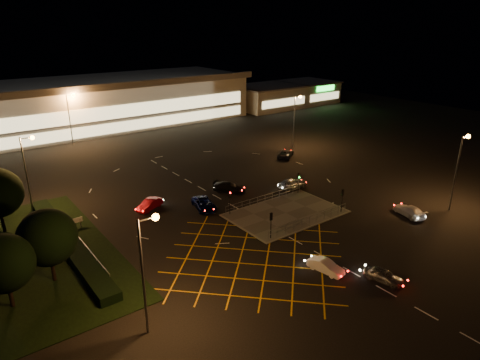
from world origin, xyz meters
TOP-DOWN VIEW (x-y plane):
  - ground at (0.00, 0.00)m, footprint 180.00×180.00m
  - pedestrian_island at (2.00, -2.00)m, footprint 14.00×9.00m
  - grass_verge at (-28.00, 6.00)m, footprint 18.00×30.00m
  - hedge at (-23.00, 6.00)m, footprint 2.00×26.00m
  - supermarket at (0.00, 61.95)m, footprint 72.00×26.50m
  - retail_unit_a at (46.00, 53.97)m, footprint 18.80×14.80m
  - retail_unit_b at (62.00, 53.96)m, footprint 14.80×14.80m
  - streetlight_sw at (-21.56, -12.00)m, footprint 1.78×0.56m
  - streetlight_se at (20.44, -14.00)m, footprint 1.78×0.56m
  - streetlight_nw at (-23.56, 18.00)m, footprint 1.78×0.56m
  - streetlight_ne at (24.44, 20.00)m, footprint 1.78×0.56m
  - streetlight_far_left at (-9.56, 48.00)m, footprint 1.78×0.56m
  - streetlight_far_right at (30.44, 50.00)m, footprint 1.78×0.56m
  - signal_sw at (-4.00, -5.99)m, footprint 0.28×0.30m
  - signal_se at (8.00, -5.99)m, footprint 0.28×0.30m
  - signal_nw at (-4.00, 1.99)m, footprint 0.28×0.30m
  - signal_ne at (8.00, 1.99)m, footprint 0.28×0.30m
  - tree_a at (-30.00, -2.00)m, footprint 5.04×5.04m
  - tree_e at (-26.00, 0.00)m, footprint 5.40×5.40m
  - car_near_silver at (-0.90, -18.83)m, footprint 2.33×4.01m
  - car_queue_white at (-4.06, -14.42)m, footprint 1.91×3.91m
  - car_left_blue at (-5.60, 5.63)m, footprint 3.35×5.31m
  - car_far_dkgrey at (0.52, 8.52)m, footprint 4.41×5.05m
  - car_right_silver at (8.88, 4.16)m, footprint 4.68×2.42m
  - car_circ_red at (-11.43, 9.80)m, footprint 4.32×3.14m
  - car_east_grey at (18.57, 16.21)m, footprint 5.27×4.69m
  - car_approach_white at (14.26, -11.76)m, footprint 2.96×4.91m

SIDE VIEW (x-z plane):
  - ground at x=0.00m, z-range 0.00..0.00m
  - grass_verge at x=-28.00m, z-range 0.00..0.08m
  - pedestrian_island at x=2.00m, z-range 0.00..0.12m
  - hedge at x=-23.00m, z-range 0.00..1.00m
  - car_queue_white at x=-4.06m, z-range 0.00..1.24m
  - car_near_silver at x=-0.90m, z-range 0.00..1.28m
  - car_approach_white at x=14.26m, z-range 0.00..1.33m
  - car_east_grey at x=18.57m, z-range 0.00..1.36m
  - car_circ_red at x=-11.43m, z-range 0.00..1.36m
  - car_left_blue at x=-5.60m, z-range 0.00..1.37m
  - car_far_dkgrey at x=0.52m, z-range 0.00..1.40m
  - car_right_silver at x=8.88m, z-range 0.00..1.52m
  - signal_sw at x=-4.00m, z-range 0.79..3.94m
  - signal_se at x=8.00m, z-range 0.79..3.94m
  - signal_nw at x=-4.00m, z-range 0.79..3.94m
  - signal_ne at x=8.00m, z-range 0.79..3.94m
  - retail_unit_a at x=46.00m, z-range 0.04..6.39m
  - retail_unit_b at x=62.00m, z-range 0.05..6.40m
  - tree_a at x=-30.00m, z-range 0.90..7.76m
  - tree_e at x=-26.00m, z-range 0.97..8.32m
  - supermarket at x=0.00m, z-range 0.06..10.56m
  - streetlight_sw at x=-21.56m, z-range 1.55..11.58m
  - streetlight_se at x=20.44m, z-range 1.55..11.58m
  - streetlight_nw at x=-23.56m, z-range 1.55..11.58m
  - streetlight_ne at x=24.44m, z-range 1.55..11.58m
  - streetlight_far_left at x=-9.56m, z-range 1.55..11.58m
  - streetlight_far_right at x=30.44m, z-range 1.55..11.58m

